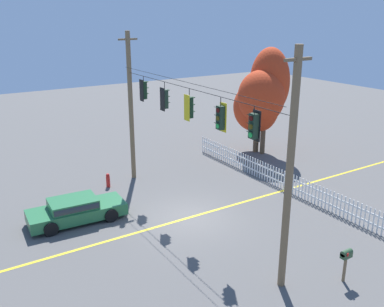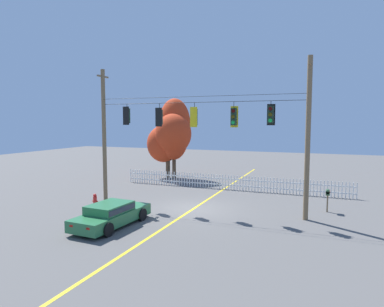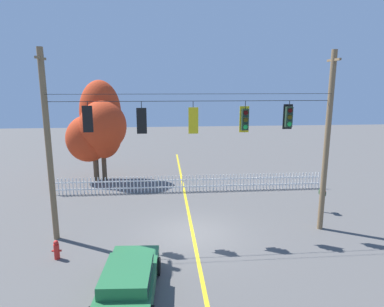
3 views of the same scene
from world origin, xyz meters
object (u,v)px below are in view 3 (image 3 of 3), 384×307
(traffic_signal_northbound_secondary, at_px, (289,117))
(roadside_mailbox, at_px, (322,194))
(parked_car, at_px, (128,282))
(fire_hydrant, at_px, (57,250))
(autumn_maple_near_fence, at_px, (92,135))
(traffic_signal_northbound_primary, at_px, (193,120))
(traffic_signal_southbound_primary, at_px, (245,119))
(traffic_signal_eastbound_side, at_px, (142,120))
(traffic_signal_westbound_side, at_px, (88,119))
(autumn_maple_mid, at_px, (102,122))

(traffic_signal_northbound_secondary, xyz_separation_m, roadside_mailbox, (2.96, 2.06, -4.44))
(traffic_signal_northbound_secondary, height_order, parked_car, traffic_signal_northbound_secondary)
(fire_hydrant, xyz_separation_m, roadside_mailbox, (13.00, 3.92, 0.66))
(fire_hydrant, bearing_deg, roadside_mailbox, 16.78)
(autumn_maple_near_fence, relative_size, parked_car, 1.21)
(traffic_signal_northbound_primary, xyz_separation_m, traffic_signal_southbound_primary, (2.33, 0.02, 0.01))
(traffic_signal_northbound_secondary, bearing_deg, parked_car, -145.80)
(traffic_signal_eastbound_side, distance_m, traffic_signal_northbound_primary, 2.25)
(traffic_signal_southbound_primary, xyz_separation_m, traffic_signal_northbound_secondary, (2.01, -0.00, 0.10))
(traffic_signal_westbound_side, bearing_deg, traffic_signal_northbound_secondary, 0.12)
(traffic_signal_northbound_primary, height_order, autumn_maple_mid, autumn_maple_mid)
(traffic_signal_southbound_primary, relative_size, traffic_signal_northbound_secondary, 1.09)
(traffic_signal_northbound_primary, bearing_deg, roadside_mailbox, 15.91)
(traffic_signal_southbound_primary, relative_size, fire_hydrant, 1.77)
(roadside_mailbox, bearing_deg, autumn_maple_mid, 150.46)
(autumn_maple_near_fence, distance_m, autumn_maple_mid, 1.22)
(parked_car, bearing_deg, traffic_signal_northbound_primary, 61.29)
(traffic_signal_westbound_side, bearing_deg, fire_hydrant, -122.69)
(autumn_maple_near_fence, bearing_deg, parked_car, -74.75)
(traffic_signal_westbound_side, bearing_deg, autumn_maple_near_fence, 101.32)
(traffic_signal_eastbound_side, distance_m, parked_car, 6.69)
(roadside_mailbox, bearing_deg, traffic_signal_northbound_primary, -164.09)
(fire_hydrant, bearing_deg, parked_car, -41.99)
(traffic_signal_southbound_primary, bearing_deg, autumn_maple_mid, 130.31)
(autumn_maple_mid, height_order, roadside_mailbox, autumn_maple_mid)
(traffic_signal_westbound_side, relative_size, traffic_signal_northbound_primary, 0.92)
(traffic_signal_eastbound_side, distance_m, traffic_signal_southbound_primary, 4.57)
(traffic_signal_eastbound_side, bearing_deg, autumn_maple_mid, 109.85)
(traffic_signal_eastbound_side, relative_size, traffic_signal_southbound_primary, 0.98)
(autumn_maple_near_fence, distance_m, fire_hydrant, 11.76)
(traffic_signal_eastbound_side, height_order, autumn_maple_mid, autumn_maple_mid)
(autumn_maple_near_fence, bearing_deg, autumn_maple_mid, -7.57)
(parked_car, height_order, roadside_mailbox, roadside_mailbox)
(traffic_signal_northbound_secondary, distance_m, fire_hydrant, 11.41)
(traffic_signal_westbound_side, distance_m, roadside_mailbox, 12.80)
(traffic_signal_eastbound_side, bearing_deg, traffic_signal_southbound_primary, 0.23)
(autumn_maple_near_fence, distance_m, roadside_mailbox, 15.78)
(autumn_maple_mid, relative_size, roadside_mailbox, 5.59)
(autumn_maple_near_fence, height_order, roadside_mailbox, autumn_maple_near_fence)
(roadside_mailbox, bearing_deg, traffic_signal_eastbound_side, -167.70)
(traffic_signal_northbound_secondary, bearing_deg, traffic_signal_westbound_side, -179.88)
(parked_car, bearing_deg, fire_hydrant, 138.01)
(roadside_mailbox, bearing_deg, traffic_signal_southbound_primary, -157.47)
(traffic_signal_eastbound_side, bearing_deg, traffic_signal_westbound_side, -180.00)
(traffic_signal_northbound_secondary, distance_m, autumn_maple_near_fence, 14.52)
(autumn_maple_near_fence, xyz_separation_m, parked_car, (3.87, -14.19, -2.74))
(parked_car, bearing_deg, traffic_signal_westbound_side, 112.81)
(traffic_signal_westbound_side, xyz_separation_m, roadside_mailbox, (11.82, 2.08, -4.44))
(traffic_signal_westbound_side, distance_m, traffic_signal_southbound_primary, 6.85)
(traffic_signal_eastbound_side, bearing_deg, fire_hydrant, -151.98)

